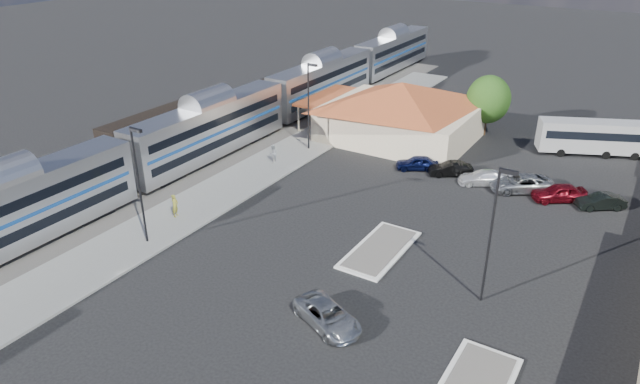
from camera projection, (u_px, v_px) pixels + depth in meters
The scene contains 21 objects.
ground at pixel (318, 248), 41.29m from camera, with size 280.00×280.00×0.00m, color black.
railbed at pixel (182, 155), 57.32m from camera, with size 16.00×100.00×0.12m, color #4C4944.
platform at pixel (240, 181), 51.52m from camera, with size 5.50×92.00×0.18m, color gray.
passenger_train at pixel (210, 131), 55.57m from camera, with size 3.00×104.00×5.55m.
freight_cars at pixel (162, 131), 58.26m from camera, with size 2.80×46.00×4.00m.
station_depot at pixel (400, 111), 60.53m from camera, with size 18.35×12.24×6.20m.
traffic_island_south at pixel (380, 249), 40.89m from camera, with size 3.30×7.50×0.21m.
lamp_plat_s at pixel (139, 177), 39.52m from camera, with size 1.08×0.25×9.00m.
lamp_plat_n at pixel (309, 100), 56.42m from camera, with size 1.08×0.25×9.00m.
lamp_lot at pixel (493, 226), 33.27m from camera, with size 1.08×0.25×9.00m.
tree_depot at pixel (488, 99), 61.18m from camera, with size 4.71×4.71×6.63m.
suv at pixel (328, 315), 33.16m from camera, with size 2.20×4.78×1.33m, color #AAAEB2.
coach_bus at pixel (595, 136), 56.86m from camera, with size 10.78×6.47×3.45m.
person_a at pixel (175, 205), 44.91m from camera, with size 0.68×0.45×1.87m, color gold.
person_b at pixel (273, 153), 55.11m from camera, with size 0.84×0.65×1.73m, color silver.
parked_car_a at pixel (417, 163), 53.91m from camera, with size 1.59×3.95×1.35m, color #0B1138.
parked_car_b at pixel (451, 169), 52.64m from camera, with size 1.39×3.99×1.31m, color black.
parked_car_c at pixel (484, 178), 50.89m from camera, with size 1.84×4.54×1.32m, color white.
parked_car_d at pixel (521, 183), 49.57m from camera, with size 2.50×5.42×1.51m, color gray.
parked_car_e at pixel (559, 193), 47.83m from camera, with size 1.78×4.43×1.51m, color maroon.
parked_car_f at pixel (601, 202), 46.60m from camera, with size 1.36×3.89×1.28m, color black.
Camera 1 is at (18.71, -30.15, 21.48)m, focal length 32.00 mm.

